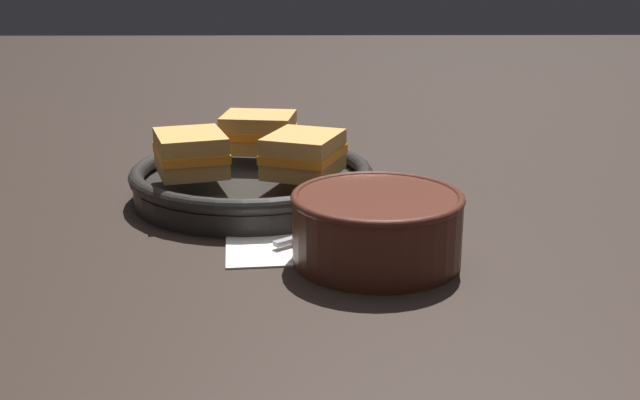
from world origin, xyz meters
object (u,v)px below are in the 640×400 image
at_px(skillet, 252,182).
at_px(sandwich_far_left, 259,132).
at_px(sandwich_near_right, 304,154).
at_px(soup_bowl, 377,223).
at_px(sandwich_near_left, 191,153).
at_px(spoon, 367,220).

bearing_deg(skillet, sandwich_far_left, 86.71).
bearing_deg(sandwich_near_right, soup_bowl, -66.38).
bearing_deg(soup_bowl, sandwich_near_left, 139.69).
bearing_deg(soup_bowl, sandwich_far_left, 114.93).
relative_size(skillet, sandwich_far_left, 2.92).
bearing_deg(sandwich_near_right, sandwich_near_left, 176.71).
distance_m(spoon, sandwich_near_right, 0.11).
xyz_separation_m(soup_bowl, sandwich_far_left, (-0.13, 0.27, 0.03)).
bearing_deg(sandwich_near_right, spoon, -42.77).
xyz_separation_m(skillet, sandwich_near_right, (0.06, -0.04, 0.04)).
height_order(soup_bowl, sandwich_near_right, sandwich_near_right).
relative_size(sandwich_near_left, sandwich_far_left, 1.09).
relative_size(spoon, sandwich_near_right, 1.27).
relative_size(soup_bowl, sandwich_far_left, 1.66).
distance_m(sandwich_near_right, sandwich_far_left, 0.13).
relative_size(sandwich_near_left, sandwich_near_right, 0.98).
xyz_separation_m(sandwich_near_right, sandwich_far_left, (-0.06, 0.11, 0.00)).
bearing_deg(sandwich_far_left, skillet, -93.29).
xyz_separation_m(soup_bowl, sandwich_near_left, (-0.20, 0.17, 0.03)).
bearing_deg(sandwich_near_left, sandwich_near_right, -3.29).
bearing_deg(soup_bowl, skillet, 123.27).
height_order(spoon, sandwich_near_left, sandwich_near_left).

